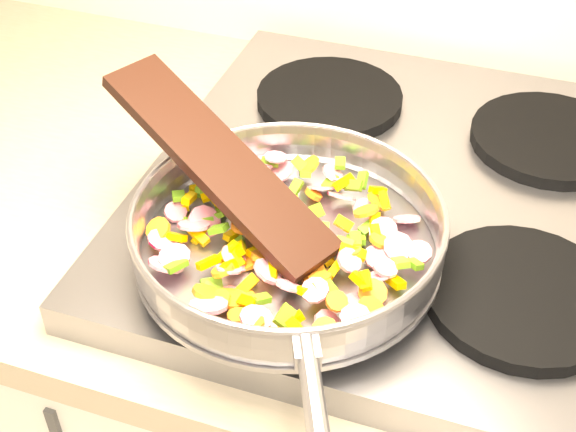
% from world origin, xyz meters
% --- Properties ---
extents(cooktop, '(0.60, 0.60, 0.04)m').
position_xyz_m(cooktop, '(-0.70, 1.67, 0.92)').
color(cooktop, '#939399').
rests_on(cooktop, counter_top).
extents(grate_fl, '(0.19, 0.19, 0.02)m').
position_xyz_m(grate_fl, '(-0.84, 1.52, 0.95)').
color(grate_fl, black).
rests_on(grate_fl, cooktop).
extents(grate_fr, '(0.19, 0.19, 0.02)m').
position_xyz_m(grate_fr, '(-0.56, 1.52, 0.95)').
color(grate_fr, black).
rests_on(grate_fr, cooktop).
extents(grate_bl, '(0.19, 0.19, 0.02)m').
position_xyz_m(grate_bl, '(-0.84, 1.81, 0.95)').
color(grate_bl, black).
rests_on(grate_bl, cooktop).
extents(grate_br, '(0.19, 0.19, 0.02)m').
position_xyz_m(grate_br, '(-0.56, 1.81, 0.95)').
color(grate_br, black).
rests_on(grate_br, cooktop).
extents(saute_pan, '(0.35, 0.49, 0.06)m').
position_xyz_m(saute_pan, '(-0.79, 1.50, 0.99)').
color(saute_pan, '#9E9EA5').
rests_on(saute_pan, grate_fl).
extents(vegetable_heap, '(0.29, 0.28, 0.04)m').
position_xyz_m(vegetable_heap, '(-0.79, 1.49, 0.98)').
color(vegetable_heap, orange).
rests_on(vegetable_heap, saute_pan).
extents(wooden_spatula, '(0.29, 0.19, 0.11)m').
position_xyz_m(wooden_spatula, '(-0.88, 1.53, 1.03)').
color(wooden_spatula, black).
rests_on(wooden_spatula, saute_pan).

